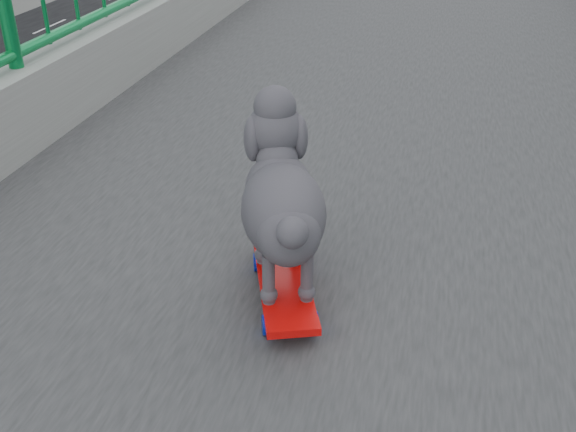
# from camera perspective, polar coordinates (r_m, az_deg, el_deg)

# --- Properties ---
(skateboard) EXTENTS (0.27, 0.46, 0.06)m
(skateboard) POSITION_cam_1_polar(r_m,az_deg,el_deg) (1.76, -0.37, -5.79)
(skateboard) COLOR #ED0908
(skateboard) RESTS_ON footbridge
(poodle) EXTENTS (0.31, 0.48, 0.42)m
(poodle) POSITION_cam_1_polar(r_m,az_deg,el_deg) (1.66, -0.50, 1.50)
(poodle) COLOR #2E2B31
(poodle) RESTS_ON skateboard
(car_5) EXTENTS (1.38, 3.96, 1.31)m
(car_5) POSITION_cam_1_polar(r_m,az_deg,el_deg) (15.69, -11.83, 0.32)
(car_5) COLOR #B71A07
(car_5) RESTS_ON ground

